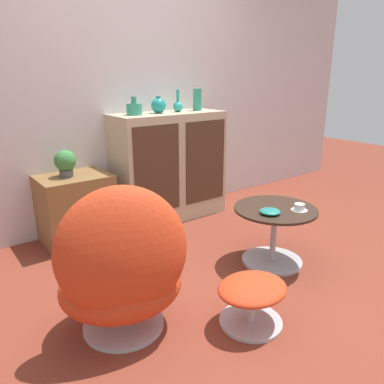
{
  "coord_description": "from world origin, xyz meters",
  "views": [
    {
      "loc": [
        -1.7,
        -1.69,
        1.4
      ],
      "look_at": [
        -0.08,
        0.45,
        0.55
      ],
      "focal_mm": 35.0,
      "sensor_mm": 36.0,
      "label": 1
    }
  ],
  "objects_px": {
    "egg_chair": "(122,270)",
    "vase_inner_left": "(158,105)",
    "sideboard": "(169,166)",
    "tv_console": "(76,209)",
    "vase_inner_right": "(178,106)",
    "bowl": "(270,211)",
    "vase_rightmost": "(197,100)",
    "ottoman": "(252,294)",
    "coffee_table": "(274,230)",
    "vase_leftmost": "(134,109)",
    "potted_plant": "(65,162)",
    "teacup": "(299,208)"
  },
  "relations": [
    {
      "from": "egg_chair",
      "to": "vase_inner_left",
      "type": "relative_size",
      "value": 5.85
    },
    {
      "from": "sideboard",
      "to": "egg_chair",
      "type": "relative_size",
      "value": 1.23
    },
    {
      "from": "sideboard",
      "to": "vase_inner_left",
      "type": "xyz_separation_m",
      "value": [
        -0.11,
        0.0,
        0.6
      ]
    },
    {
      "from": "tv_console",
      "to": "vase_inner_right",
      "type": "relative_size",
      "value": 2.84
    },
    {
      "from": "vase_inner_left",
      "to": "bowl",
      "type": "height_order",
      "value": "vase_inner_left"
    },
    {
      "from": "vase_rightmost",
      "to": "ottoman",
      "type": "bearing_deg",
      "value": -118.51
    },
    {
      "from": "egg_chair",
      "to": "coffee_table",
      "type": "bearing_deg",
      "value": 3.07
    },
    {
      "from": "vase_leftmost",
      "to": "ottoman",
      "type": "bearing_deg",
      "value": -97.58
    },
    {
      "from": "sideboard",
      "to": "vase_inner_right",
      "type": "xyz_separation_m",
      "value": [
        0.11,
        0.0,
        0.58
      ]
    },
    {
      "from": "egg_chair",
      "to": "coffee_table",
      "type": "relative_size",
      "value": 1.46
    },
    {
      "from": "potted_plant",
      "to": "ottoman",
      "type": "bearing_deg",
      "value": -76.12
    },
    {
      "from": "sideboard",
      "to": "teacup",
      "type": "distance_m",
      "value": 1.45
    },
    {
      "from": "potted_plant",
      "to": "sideboard",
      "type": "bearing_deg",
      "value": -0.14
    },
    {
      "from": "tv_console",
      "to": "coffee_table",
      "type": "distance_m",
      "value": 1.67
    },
    {
      "from": "sideboard",
      "to": "ottoman",
      "type": "height_order",
      "value": "sideboard"
    },
    {
      "from": "ottoman",
      "to": "vase_leftmost",
      "type": "relative_size",
      "value": 2.65
    },
    {
      "from": "coffee_table",
      "to": "teacup",
      "type": "xyz_separation_m",
      "value": [
        0.09,
        -0.14,
        0.2
      ]
    },
    {
      "from": "sideboard",
      "to": "ottoman",
      "type": "bearing_deg",
      "value": -108.85
    },
    {
      "from": "egg_chair",
      "to": "potted_plant",
      "type": "height_order",
      "value": "egg_chair"
    },
    {
      "from": "vase_inner_right",
      "to": "potted_plant",
      "type": "distance_m",
      "value": 1.2
    },
    {
      "from": "potted_plant",
      "to": "vase_rightmost",
      "type": "bearing_deg",
      "value": 0.06
    },
    {
      "from": "vase_inner_left",
      "to": "potted_plant",
      "type": "distance_m",
      "value": 1.0
    },
    {
      "from": "vase_inner_left",
      "to": "sideboard",
      "type": "bearing_deg",
      "value": -2.1
    },
    {
      "from": "tv_console",
      "to": "vase_rightmost",
      "type": "xyz_separation_m",
      "value": [
        1.32,
        0.0,
        0.86
      ]
    },
    {
      "from": "tv_console",
      "to": "vase_inner_left",
      "type": "relative_size",
      "value": 3.82
    },
    {
      "from": "tv_console",
      "to": "egg_chair",
      "type": "bearing_deg",
      "value": -100.39
    },
    {
      "from": "coffee_table",
      "to": "vase_inner_left",
      "type": "distance_m",
      "value": 1.57
    },
    {
      "from": "vase_leftmost",
      "to": "teacup",
      "type": "distance_m",
      "value": 1.67
    },
    {
      "from": "ottoman",
      "to": "vase_inner_right",
      "type": "bearing_deg",
      "value": 67.88
    },
    {
      "from": "vase_inner_left",
      "to": "vase_inner_right",
      "type": "bearing_deg",
      "value": 0.0
    },
    {
      "from": "vase_leftmost",
      "to": "potted_plant",
      "type": "distance_m",
      "value": 0.77
    },
    {
      "from": "vase_inner_left",
      "to": "vase_inner_right",
      "type": "distance_m",
      "value": 0.22
    },
    {
      "from": "tv_console",
      "to": "potted_plant",
      "type": "bearing_deg",
      "value": 179.36
    },
    {
      "from": "egg_chair",
      "to": "ottoman",
      "type": "relative_size",
      "value": 2.12
    },
    {
      "from": "egg_chair",
      "to": "ottoman",
      "type": "height_order",
      "value": "egg_chair"
    },
    {
      "from": "sideboard",
      "to": "teacup",
      "type": "height_order",
      "value": "sideboard"
    },
    {
      "from": "vase_inner_right",
      "to": "vase_leftmost",
      "type": "bearing_deg",
      "value": 180.0
    },
    {
      "from": "egg_chair",
      "to": "teacup",
      "type": "distance_m",
      "value": 1.4
    },
    {
      "from": "sideboard",
      "to": "vase_leftmost",
      "type": "height_order",
      "value": "vase_leftmost"
    },
    {
      "from": "tv_console",
      "to": "ottoman",
      "type": "height_order",
      "value": "tv_console"
    },
    {
      "from": "sideboard",
      "to": "vase_rightmost",
      "type": "distance_m",
      "value": 0.72
    },
    {
      "from": "sideboard",
      "to": "vase_inner_right",
      "type": "distance_m",
      "value": 0.59
    },
    {
      "from": "vase_leftmost",
      "to": "teacup",
      "type": "bearing_deg",
      "value": -69.42
    },
    {
      "from": "tv_console",
      "to": "vase_rightmost",
      "type": "distance_m",
      "value": 1.58
    },
    {
      "from": "egg_chair",
      "to": "potted_plant",
      "type": "distance_m",
      "value": 1.42
    },
    {
      "from": "vase_leftmost",
      "to": "bowl",
      "type": "bearing_deg",
      "value": -76.78
    },
    {
      "from": "teacup",
      "to": "bowl",
      "type": "height_order",
      "value": "teacup"
    },
    {
      "from": "sideboard",
      "to": "potted_plant",
      "type": "xyz_separation_m",
      "value": [
        -1.02,
        0.0,
        0.19
      ]
    },
    {
      "from": "teacup",
      "to": "coffee_table",
      "type": "bearing_deg",
      "value": 123.85
    },
    {
      "from": "tv_console",
      "to": "egg_chair",
      "type": "distance_m",
      "value": 1.39
    }
  ]
}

